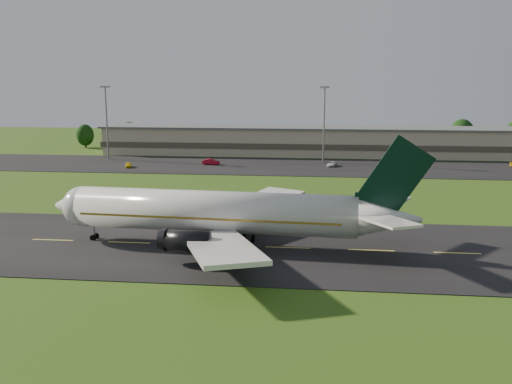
# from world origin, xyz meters

# --- Properties ---
(ground) EXTENTS (360.00, 360.00, 0.00)m
(ground) POSITION_xyz_m (0.00, 0.00, 0.00)
(ground) COLOR #2B4912
(ground) RESTS_ON ground
(taxiway) EXTENTS (220.00, 30.00, 0.10)m
(taxiway) POSITION_xyz_m (0.00, 0.00, 0.05)
(taxiway) COLOR black
(taxiway) RESTS_ON ground
(apron) EXTENTS (260.00, 30.00, 0.10)m
(apron) POSITION_xyz_m (0.00, 72.00, 0.05)
(apron) COLOR black
(apron) RESTS_ON ground
(airliner) EXTENTS (51.30, 42.10, 15.57)m
(airliner) POSITION_xyz_m (-9.05, -0.05, 4.66)
(airliner) COLOR silver
(airliner) RESTS_ON ground
(terminal) EXTENTS (145.00, 16.00, 8.40)m
(terminal) POSITION_xyz_m (6.40, 96.18, 3.99)
(terminal) COLOR tan
(terminal) RESTS_ON ground
(light_mast_west) EXTENTS (2.40, 1.20, 20.35)m
(light_mast_west) POSITION_xyz_m (-55.00, 80.00, 12.74)
(light_mast_west) COLOR gray
(light_mast_west) RESTS_ON ground
(light_mast_centre) EXTENTS (2.40, 1.20, 20.35)m
(light_mast_centre) POSITION_xyz_m (5.00, 80.00, 12.74)
(light_mast_centre) COLOR gray
(light_mast_centre) RESTS_ON ground
(tree_line) EXTENTS (194.95, 9.26, 10.49)m
(tree_line) POSITION_xyz_m (44.02, 106.24, 5.07)
(tree_line) COLOR black
(tree_line) RESTS_ON ground
(service_vehicle_a) EXTENTS (2.51, 3.93, 1.25)m
(service_vehicle_a) POSITION_xyz_m (-44.38, 65.69, 0.72)
(service_vehicle_a) COLOR yellow
(service_vehicle_a) RESTS_ON apron
(service_vehicle_b) EXTENTS (4.67, 1.91, 1.50)m
(service_vehicle_b) POSITION_xyz_m (-24.32, 72.61, 0.85)
(service_vehicle_b) COLOR #9F0A1E
(service_vehicle_b) RESTS_ON apron
(service_vehicle_c) EXTENTS (2.91, 4.70, 1.21)m
(service_vehicle_c) POSITION_xyz_m (7.19, 73.22, 0.71)
(service_vehicle_c) COLOR silver
(service_vehicle_c) RESTS_ON apron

